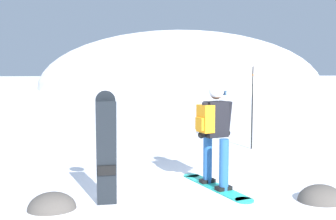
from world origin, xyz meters
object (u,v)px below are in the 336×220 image
(snowboarder_main, at_px, (214,132))
(rock_mid, at_px, (321,201))
(spare_snowboard, at_px, (106,149))
(rock_dark, at_px, (52,209))
(piste_marker_near, at_px, (252,101))

(snowboarder_main, xyz_separation_m, rock_mid, (1.36, -0.93, -0.92))
(rock_mid, bearing_deg, spare_snowboard, 174.42)
(spare_snowboard, distance_m, rock_dark, 1.13)
(snowboarder_main, relative_size, rock_dark, 2.66)
(snowboarder_main, relative_size, piste_marker_near, 0.86)
(piste_marker_near, bearing_deg, snowboarder_main, -121.72)
(spare_snowboard, relative_size, rock_mid, 2.38)
(snowboarder_main, xyz_separation_m, piste_marker_near, (1.89, 3.05, 0.26))
(snowboarder_main, height_order, rock_mid, snowboarder_main)
(spare_snowboard, bearing_deg, rock_dark, 176.42)
(snowboarder_main, bearing_deg, spare_snowboard, -160.31)
(piste_marker_near, bearing_deg, spare_snowboard, -134.64)
(rock_dark, bearing_deg, piste_marker_near, 39.59)
(snowboarder_main, xyz_separation_m, spare_snowboard, (-1.75, -0.62, -0.09))
(snowboarder_main, relative_size, rock_mid, 2.58)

